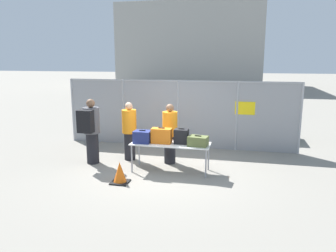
% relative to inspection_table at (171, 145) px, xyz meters
% --- Properties ---
extents(ground_plane, '(120.00, 120.00, 0.00)m').
position_rel_inspection_table_xyz_m(ground_plane, '(-0.29, 0.09, -0.68)').
color(ground_plane, gray).
extents(fence_section, '(7.51, 0.07, 2.16)m').
position_rel_inspection_table_xyz_m(fence_section, '(-0.28, 2.40, 0.45)').
color(fence_section, '#9EA0A5').
rests_on(fence_section, ground_plane).
extents(inspection_table, '(1.99, 0.72, 0.73)m').
position_rel_inspection_table_xyz_m(inspection_table, '(0.00, 0.00, 0.00)').
color(inspection_table, silver).
rests_on(inspection_table, ground_plane).
extents(suitcase_navy, '(0.43, 0.36, 0.33)m').
position_rel_inspection_table_xyz_m(suitcase_navy, '(-0.71, -0.09, 0.21)').
color(suitcase_navy, navy).
rests_on(suitcase_navy, inspection_table).
extents(suitcase_orange, '(0.51, 0.28, 0.40)m').
position_rel_inspection_table_xyz_m(suitcase_orange, '(-0.23, -0.02, 0.24)').
color(suitcase_orange, orange).
rests_on(suitcase_orange, inspection_table).
extents(suitcase_black, '(0.35, 0.29, 0.39)m').
position_rel_inspection_table_xyz_m(suitcase_black, '(0.27, 0.05, 0.24)').
color(suitcase_black, black).
rests_on(suitcase_black, inspection_table).
extents(suitcase_olive, '(0.51, 0.39, 0.26)m').
position_rel_inspection_table_xyz_m(suitcase_olive, '(0.71, -0.08, 0.17)').
color(suitcase_olive, '#566033').
rests_on(suitcase_olive, inspection_table).
extents(traveler_hooded, '(0.44, 0.68, 1.78)m').
position_rel_inspection_table_xyz_m(traveler_hooded, '(-2.23, 0.11, 0.30)').
color(traveler_hooded, black).
rests_on(traveler_hooded, ground_plane).
extents(security_worker_near, '(0.41, 0.41, 1.64)m').
position_rel_inspection_table_xyz_m(security_worker_near, '(-0.16, 0.65, 0.17)').
color(security_worker_near, black).
rests_on(security_worker_near, ground_plane).
extents(security_worker_far, '(0.41, 0.41, 1.64)m').
position_rel_inspection_table_xyz_m(security_worker_far, '(-1.35, 0.71, 0.17)').
color(security_worker_far, black).
rests_on(security_worker_far, ground_plane).
extents(utility_trailer, '(3.96, 2.01, 0.72)m').
position_rel_inspection_table_xyz_m(utility_trailer, '(1.85, 4.15, -0.26)').
color(utility_trailer, '#4C6B47').
rests_on(utility_trailer, ground_plane).
extents(distant_hangar, '(13.41, 11.32, 7.85)m').
position_rel_inspection_table_xyz_m(distant_hangar, '(-3.41, 27.12, 3.25)').
color(distant_hangar, '#999993').
rests_on(distant_hangar, ground_plane).
extents(traffic_cone, '(0.40, 0.40, 0.50)m').
position_rel_inspection_table_xyz_m(traffic_cone, '(-0.97, -1.05, -0.45)').
color(traffic_cone, black).
rests_on(traffic_cone, ground_plane).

